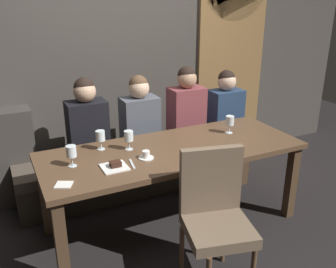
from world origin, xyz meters
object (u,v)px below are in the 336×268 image
at_px(diner_bearded, 140,116).
at_px(diner_far_end, 186,108).
at_px(espresso_cup, 146,155).
at_px(wine_glass_end_right, 71,152).
at_px(fork_on_table, 132,164).
at_px(wine_glass_near_left, 230,121).
at_px(wine_glass_center_front, 129,136).
at_px(chair_near_side, 215,210).
at_px(dining_table, 173,158).
at_px(banquette_bench, 143,170).
at_px(diner_redhead, 87,123).
at_px(dessert_plate, 115,166).
at_px(diner_near_end, 226,105).
at_px(wine_glass_center_back, 100,137).

relative_size(diner_bearded, diner_far_end, 0.95).
bearing_deg(diner_far_end, diner_bearded, -179.70).
distance_m(diner_bearded, espresso_cup, 0.83).
xyz_separation_m(wine_glass_end_right, fork_on_table, (0.41, -0.17, -0.11)).
bearing_deg(diner_bearded, diner_far_end, 0.30).
xyz_separation_m(diner_bearded, wine_glass_end_right, (-0.82, -0.68, 0.04)).
relative_size(wine_glass_near_left, wine_glass_center_front, 1.00).
bearing_deg(wine_glass_center_front, espresso_cup, -75.60).
bearing_deg(diner_bearded, fork_on_table, -115.50).
bearing_deg(diner_far_end, chair_near_side, -111.02).
height_order(diner_bearded, fork_on_table, diner_bearded).
height_order(dining_table, diner_bearded, diner_bearded).
bearing_deg(espresso_cup, banquette_bench, 70.31).
relative_size(dining_table, wine_glass_end_right, 13.41).
xyz_separation_m(diner_bearded, wine_glass_center_front, (-0.32, -0.56, 0.04)).
distance_m(dining_table, diner_bearded, 0.72).
xyz_separation_m(wine_glass_near_left, fork_on_table, (-1.05, -0.24, -0.11)).
bearing_deg(banquette_bench, fork_on_table, -116.52).
relative_size(dining_table, diner_bearded, 2.83).
height_order(diner_bearded, espresso_cup, diner_bearded).
bearing_deg(chair_near_side, wine_glass_near_left, 50.64).
relative_size(diner_redhead, fork_on_table, 4.77).
height_order(wine_glass_end_right, dessert_plate, wine_glass_end_right).
height_order(diner_far_end, diner_near_end, diner_far_end).
xyz_separation_m(espresso_cup, dessert_plate, (-0.27, -0.05, -0.01)).
bearing_deg(banquette_bench, diner_near_end, 0.77).
distance_m(chair_near_side, wine_glass_center_front, 0.96).
relative_size(wine_glass_near_left, fork_on_table, 0.96).
relative_size(diner_bearded, espresso_cup, 6.48).
xyz_separation_m(chair_near_side, wine_glass_center_back, (-0.51, 0.96, 0.29)).
height_order(wine_glass_center_front, dessert_plate, wine_glass_center_front).
height_order(banquette_bench, fork_on_table, fork_on_table).
xyz_separation_m(diner_near_end, espresso_cup, (-1.29, -0.80, -0.03)).
height_order(chair_near_side, diner_near_end, diner_near_end).
relative_size(banquette_bench, wine_glass_center_back, 15.24).
bearing_deg(wine_glass_center_back, fork_on_table, -71.47).
xyz_separation_m(diner_near_end, wine_glass_center_back, (-1.56, -0.47, 0.06)).
distance_m(dining_table, dessert_plate, 0.58).
height_order(dining_table, chair_near_side, chair_near_side).
distance_m(wine_glass_near_left, wine_glass_center_front, 0.97).
distance_m(diner_near_end, fork_on_table, 1.67).
height_order(chair_near_side, diner_bearded, diner_bearded).
distance_m(diner_bearded, diner_near_end, 1.03).
bearing_deg(diner_redhead, dessert_plate, -90.58).
bearing_deg(chair_near_side, diner_far_end, 68.98).
bearing_deg(espresso_cup, dining_table, 17.67).
relative_size(diner_redhead, wine_glass_center_front, 4.95).
bearing_deg(chair_near_side, wine_glass_end_right, 136.81).
distance_m(chair_near_side, wine_glass_near_left, 1.10).
height_order(wine_glass_center_front, espresso_cup, wine_glass_center_front).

